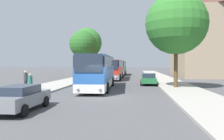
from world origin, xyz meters
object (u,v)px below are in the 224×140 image
at_px(bus_front, 98,71).
at_px(tree_left_far, 83,44).
at_px(bus_middle, 114,69).
at_px(bus_rear, 120,68).
at_px(parked_car_right_near, 149,79).
at_px(tree_left_near, 87,43).
at_px(parked_car_left_curb, 21,97).
at_px(pedestrian_waiting_near, 30,83).
at_px(pedestrian_walking_back, 26,80).
at_px(tree_right_near, 176,24).

xyz_separation_m(bus_front, tree_left_far, (-5.56, 16.34, 4.31)).
xyz_separation_m(bus_middle, bus_rear, (0.03, 13.70, 0.00)).
relative_size(bus_middle, parked_car_right_near, 2.73).
relative_size(tree_left_near, tree_left_far, 1.15).
relative_size(bus_front, tree_left_near, 1.17).
bearing_deg(parked_car_left_curb, pedestrian_waiting_near, 111.55).
height_order(bus_front, bus_middle, bus_front).
xyz_separation_m(parked_car_right_near, pedestrian_walking_back, (-11.67, -7.88, 0.33)).
bearing_deg(bus_rear, parked_car_left_curb, -94.04).
relative_size(tree_left_far, tree_right_near, 0.86).
xyz_separation_m(bus_middle, tree_left_far, (-5.75, 2.10, 4.41)).
relative_size(bus_rear, tree_left_near, 1.24).
distance_m(bus_front, parked_car_right_near, 7.39).
xyz_separation_m(parked_car_left_curb, pedestrian_walking_back, (-3.81, 7.82, 0.32)).
distance_m(bus_rear, parked_car_left_curb, 38.84).
bearing_deg(tree_left_near, parked_car_left_curb, -83.82).
bearing_deg(tree_right_near, bus_front, -171.33).
height_order(bus_front, parked_car_left_curb, bus_front).
xyz_separation_m(parked_car_right_near, tree_left_near, (-11.34, 16.49, 6.08)).
bearing_deg(pedestrian_walking_back, bus_middle, -18.43).
xyz_separation_m(bus_front, tree_right_near, (7.98, 1.22, 4.92)).
bearing_deg(bus_middle, parked_car_right_near, -60.48).
height_order(pedestrian_walking_back, tree_left_near, tree_left_near).
distance_m(pedestrian_walking_back, tree_left_near, 25.04).
distance_m(parked_car_right_near, pedestrian_walking_back, 14.08).
bearing_deg(tree_left_far, bus_front, -71.22).
distance_m(bus_middle, bus_rear, 13.70).
height_order(bus_front, bus_rear, bus_front).
distance_m(parked_car_left_curb, parked_car_right_near, 17.56).
xyz_separation_m(bus_front, parked_car_right_near, (5.42, 4.90, -1.07)).
relative_size(parked_car_right_near, pedestrian_waiting_near, 2.51).
distance_m(bus_front, bus_rear, 27.94).
bearing_deg(parked_car_left_curb, bus_middle, 83.15).
height_order(tree_left_far, tree_right_near, tree_right_near).
bearing_deg(bus_front, parked_car_left_curb, -104.60).
bearing_deg(tree_right_near, pedestrian_waiting_near, -155.51).
xyz_separation_m(bus_rear, parked_car_right_near, (5.20, -23.04, -0.98)).
bearing_deg(parked_car_left_curb, parked_car_right_near, 62.56).
bearing_deg(tree_left_near, bus_rear, 46.82).
height_order(bus_middle, tree_right_near, tree_right_near).
distance_m(bus_front, tree_right_near, 9.45).
height_order(bus_middle, tree_left_near, tree_left_near).
bearing_deg(tree_left_far, parked_car_left_curb, -83.44).
height_order(bus_rear, pedestrian_waiting_near, bus_rear).
xyz_separation_m(tree_left_far, tree_right_near, (13.53, -15.12, 0.61)).
bearing_deg(tree_right_near, parked_car_left_curb, -130.91).
distance_m(bus_front, pedestrian_waiting_near, 6.87).
relative_size(bus_rear, pedestrian_walking_back, 6.62).
relative_size(bus_rear, tree_right_near, 1.22).
distance_m(parked_car_left_curb, pedestrian_walking_back, 8.70).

